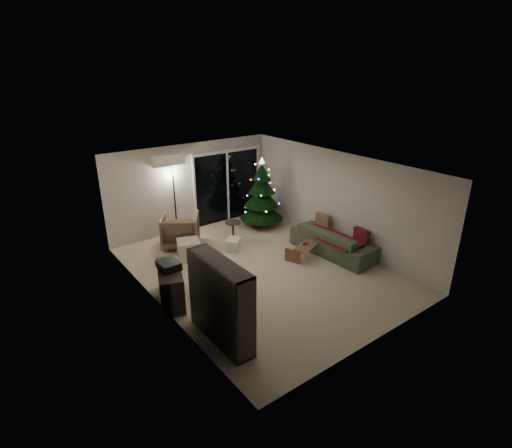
# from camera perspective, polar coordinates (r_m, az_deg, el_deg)

# --- Properties ---
(room) EXTENTS (6.50, 7.51, 2.60)m
(room) POSITION_cam_1_polar(r_m,az_deg,el_deg) (10.40, -2.35, 2.23)
(room) COLOR beige
(room) RESTS_ON ground
(bookshelf) EXTENTS (0.87, 1.56, 1.52)m
(bookshelf) POSITION_cam_1_polar(r_m,az_deg,el_deg) (6.86, -6.43, -11.45)
(bookshelf) COLOR black
(bookshelf) RESTS_ON floor
(media_cabinet) EXTENTS (0.83, 1.27, 0.74)m
(media_cabinet) POSITION_cam_1_polar(r_m,az_deg,el_deg) (8.32, -12.11, -8.53)
(media_cabinet) COLOR black
(media_cabinet) RESTS_ON floor
(stereo) EXTENTS (0.38, 0.45, 0.16)m
(stereo) POSITION_cam_1_polar(r_m,az_deg,el_deg) (8.10, -12.36, -5.77)
(stereo) COLOR black
(stereo) RESTS_ON media_cabinet
(armchair) EXTENTS (1.30, 1.31, 0.87)m
(armchair) POSITION_cam_1_polar(r_m,az_deg,el_deg) (10.71, -10.73, -0.88)
(armchair) COLOR brown
(armchair) RESTS_ON floor
(ottoman) EXTENTS (0.69, 0.69, 0.48)m
(ottoman) POSITION_cam_1_polar(r_m,az_deg,el_deg) (10.05, -9.58, -3.59)
(ottoman) COLOR white
(ottoman) RESTS_ON floor
(cardboard_box_a) EXTENTS (0.50, 0.45, 0.29)m
(cardboard_box_a) POSITION_cam_1_polar(r_m,az_deg,el_deg) (8.82, -7.14, -7.98)
(cardboard_box_a) COLOR white
(cardboard_box_a) RESTS_ON floor
(cardboard_box_b) EXTENTS (0.54, 0.52, 0.30)m
(cardboard_box_b) POSITION_cam_1_polar(r_m,az_deg,el_deg) (10.42, -3.25, -2.91)
(cardboard_box_b) COLOR white
(cardboard_box_b) RESTS_ON floor
(side_table) EXTENTS (0.52, 0.52, 0.54)m
(side_table) POSITION_cam_1_polar(r_m,az_deg,el_deg) (10.92, -3.29, -1.01)
(side_table) COLOR black
(side_table) RESTS_ON floor
(floor_lamp) EXTENTS (0.30, 0.30, 1.85)m
(floor_lamp) POSITION_cam_1_polar(r_m,az_deg,el_deg) (11.27, -11.48, 2.90)
(floor_lamp) COLOR black
(floor_lamp) RESTS_ON floor
(sofa) EXTENTS (1.01, 2.32, 0.66)m
(sofa) POSITION_cam_1_polar(r_m,az_deg,el_deg) (10.33, 11.03, -2.42)
(sofa) COLOR #384131
(sofa) RESTS_ON floor
(sofa_throw) EXTENTS (0.71, 1.64, 0.05)m
(sofa_throw) POSITION_cam_1_polar(r_m,az_deg,el_deg) (10.20, 10.70, -1.81)
(sofa_throw) COLOR maroon
(sofa_throw) RESTS_ON sofa
(cushion_a) EXTENTS (0.17, 0.45, 0.44)m
(cushion_a) POSITION_cam_1_polar(r_m,az_deg,el_deg) (10.80, 9.52, 0.34)
(cushion_a) COLOR #7A634F
(cushion_a) RESTS_ON sofa
(cushion_b) EXTENTS (0.16, 0.44, 0.44)m
(cushion_b) POSITION_cam_1_polar(r_m,az_deg,el_deg) (10.02, 14.82, -1.87)
(cushion_b) COLOR maroon
(cushion_b) RESTS_ON sofa
(coffee_table) EXTENTS (1.23, 0.82, 0.37)m
(coffee_table) POSITION_cam_1_polar(r_m,az_deg,el_deg) (10.12, 7.60, -3.63)
(coffee_table) COLOR brown
(coffee_table) RESTS_ON floor
(remote_a) EXTENTS (0.15, 0.04, 0.02)m
(remote_a) POSITION_cam_1_polar(r_m,az_deg,el_deg) (9.95, 7.03, -2.84)
(remote_a) COLOR black
(remote_a) RESTS_ON coffee_table
(remote_b) EXTENTS (0.14, 0.08, 0.02)m
(remote_b) POSITION_cam_1_polar(r_m,az_deg,el_deg) (10.14, 7.87, -2.39)
(remote_b) COLOR slate
(remote_b) RESTS_ON coffee_table
(christmas_tree) EXTENTS (1.68, 1.68, 2.07)m
(christmas_tree) POSITION_cam_1_polar(r_m,az_deg,el_deg) (11.66, 0.81, 4.55)
(christmas_tree) COLOR black
(christmas_tree) RESTS_ON floor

